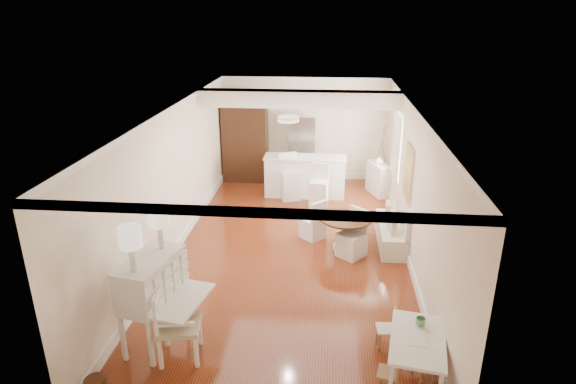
% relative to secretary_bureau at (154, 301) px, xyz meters
% --- Properties ---
extents(room, '(9.00, 9.04, 2.82)m').
position_rel_secretary_bureau_xyz_m(room, '(1.70, 3.24, 1.31)').
color(room, maroon).
rests_on(room, ground).
extents(secretary_bureau, '(1.24, 1.26, 1.35)m').
position_rel_secretary_bureau_xyz_m(secretary_bureau, '(0.00, 0.00, 0.00)').
color(secretary_bureau, white).
rests_on(secretary_bureau, ground).
extents(gustavian_armchair, '(0.69, 0.69, 1.05)m').
position_rel_secretary_bureau_xyz_m(gustavian_armchair, '(0.43, -0.27, -0.15)').
color(gustavian_armchair, white).
rests_on(gustavian_armchair, ground).
extents(kids_table, '(0.86, 1.23, 0.57)m').
position_rel_secretary_bureau_xyz_m(kids_table, '(3.56, -0.35, -0.39)').
color(kids_table, white).
rests_on(kids_table, ground).
extents(kids_chair_a, '(0.32, 0.32, 0.55)m').
position_rel_secretary_bureau_xyz_m(kids_chair_a, '(3.19, -0.67, -0.40)').
color(kids_chair_a, '#946843').
rests_on(kids_chair_a, ground).
extents(kids_chair_b, '(0.29, 0.29, 0.57)m').
position_rel_secretary_bureau_xyz_m(kids_chair_b, '(3.25, 0.20, -0.39)').
color(kids_chair_b, '#AF804F').
rests_on(kids_chair_b, ground).
extents(kids_chair_c, '(0.33, 0.33, 0.50)m').
position_rel_secretary_bureau_xyz_m(kids_chair_c, '(3.64, -0.48, -0.42)').
color(kids_chair_c, '#AA734D').
rests_on(kids_chair_c, ground).
extents(banquette, '(0.52, 1.60, 0.98)m').
position_rel_secretary_bureau_xyz_m(banquette, '(3.65, 3.41, -0.18)').
color(banquette, silver).
rests_on(banquette, ground).
extents(dining_table, '(1.16, 1.16, 0.70)m').
position_rel_secretary_bureau_xyz_m(dining_table, '(2.73, 3.10, -0.32)').
color(dining_table, '#4F2F19').
rests_on(dining_table, ground).
extents(slip_chair_near, '(0.64, 0.64, 0.94)m').
position_rel_secretary_bureau_xyz_m(slip_chair_near, '(2.84, 2.84, -0.20)').
color(slip_chair_near, silver).
rests_on(slip_chair_near, ground).
extents(slip_chair_far, '(0.59, 0.59, 0.85)m').
position_rel_secretary_bureau_xyz_m(slip_chair_far, '(2.07, 3.56, -0.25)').
color(slip_chair_far, white).
rests_on(slip_chair_far, ground).
extents(breakfast_counter, '(2.05, 0.65, 1.03)m').
position_rel_secretary_bureau_xyz_m(breakfast_counter, '(1.76, 6.01, -0.16)').
color(breakfast_counter, white).
rests_on(breakfast_counter, ground).
extents(bar_stool_left, '(0.60, 0.60, 1.16)m').
position_rel_secretary_bureau_xyz_m(bar_stool_left, '(1.40, 5.74, -0.10)').
color(bar_stool_left, white).
rests_on(bar_stool_left, ground).
extents(bar_stool_right, '(0.46, 0.46, 1.04)m').
position_rel_secretary_bureau_xyz_m(bar_stool_right, '(2.14, 5.27, -0.15)').
color(bar_stool_right, white).
rests_on(bar_stool_right, ground).
extents(pantry_cabinet, '(1.20, 0.60, 2.30)m').
position_rel_secretary_bureau_xyz_m(pantry_cabinet, '(0.06, 7.09, 0.48)').
color(pantry_cabinet, '#381E11').
rests_on(pantry_cabinet, ground).
extents(fridge, '(0.75, 0.65, 1.80)m').
position_rel_secretary_bureau_xyz_m(fridge, '(1.96, 7.06, 0.23)').
color(fridge, silver).
rests_on(fridge, ground).
extents(sideboard, '(0.65, 0.92, 0.80)m').
position_rel_secretary_bureau_xyz_m(sideboard, '(3.66, 6.30, -0.27)').
color(sideboard, white).
rests_on(sideboard, ground).
extents(pencil_cup, '(0.17, 0.17, 0.11)m').
position_rel_secretary_bureau_xyz_m(pencil_cup, '(3.64, -0.07, -0.05)').
color(pencil_cup, '#62A86D').
rests_on(pencil_cup, kids_table).
extents(branch_vase, '(0.24, 0.24, 0.22)m').
position_rel_secretary_bureau_xyz_m(branch_vase, '(3.62, 6.27, 0.24)').
color(branch_vase, white).
rests_on(branch_vase, sideboard).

